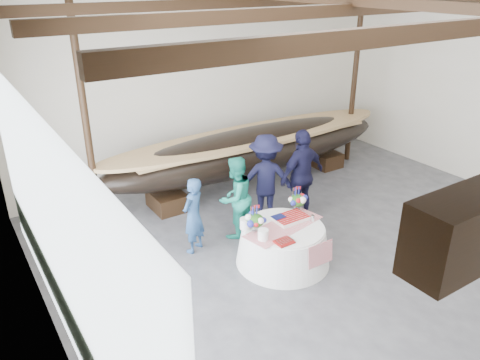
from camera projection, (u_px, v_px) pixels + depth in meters
floor at (393, 284)px, 7.83m from camera, size 10.00×12.00×0.01m
wall_back at (211, 85)px, 11.51m from camera, size 10.00×0.02×4.50m
wall_left at (69, 265)px, 4.42m from camera, size 0.02×12.00×4.50m
pavilion_structure at (386, 31)px, 6.81m from camera, size 9.80×11.76×4.50m
open_bay at (56, 253)px, 5.38m from camera, size 0.03×7.00×3.20m
longboat_display at (254, 149)px, 11.13m from camera, size 7.68×1.54×1.44m
banquet_table at (283, 244)px, 8.30m from camera, size 1.67×1.67×0.72m
tabletop_items at (278, 215)px, 8.24m from camera, size 1.62×1.05×0.40m
guest_woman_blue at (193, 215)px, 8.51m from camera, size 0.64×0.56×1.46m
guest_woman_teal at (235, 197)px, 8.99m from camera, size 0.94×0.82×1.64m
guest_man_left at (265, 179)px, 9.52m from camera, size 1.39×1.16×1.87m
guest_man_right at (302, 175)px, 9.56m from camera, size 1.19×0.59×1.96m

